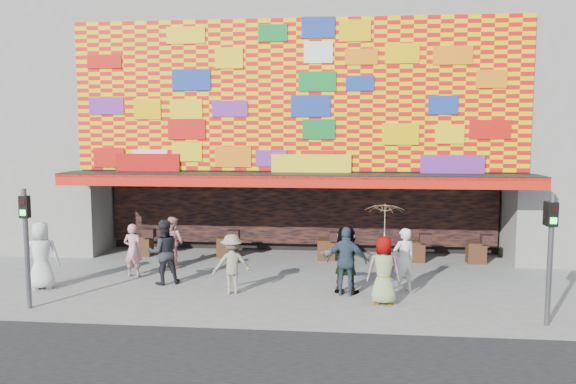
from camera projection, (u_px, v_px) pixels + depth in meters
name	position (u px, v px, depth m)	size (l,w,h in m)	color
ground	(283.00, 298.00, 14.85)	(90.00, 90.00, 0.00)	slate
shop_building	(305.00, 110.00, 22.38)	(15.20, 9.40, 10.00)	gray
signal_left	(26.00, 235.00, 13.79)	(0.22, 0.20, 3.00)	#59595B
signal_right	(551.00, 245.00, 12.55)	(0.22, 0.20, 3.00)	#59595B
ped_a	(41.00, 255.00, 15.62)	(0.93, 0.60, 1.90)	silver
ped_b	(133.00, 250.00, 16.97)	(0.59, 0.39, 1.62)	#C68088
ped_c	(164.00, 252.00, 16.14)	(0.91, 0.71, 1.87)	black
ped_d	(232.00, 264.00, 15.20)	(1.05, 0.60, 1.62)	gray
ped_e	(347.00, 261.00, 15.00)	(1.09, 0.45, 1.86)	#2E3F52
ped_f	(346.00, 259.00, 15.24)	(1.72, 0.55, 1.85)	gray
ped_g	(384.00, 270.00, 14.26)	(0.86, 0.56, 1.75)	gray
ped_h	(404.00, 260.00, 15.38)	(0.64, 0.42, 1.77)	silver
ped_i	(173.00, 242.00, 18.23)	(0.80, 0.62, 1.65)	#DA8E8D
parasol	(385.00, 221.00, 14.12)	(1.16, 1.17, 1.84)	beige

